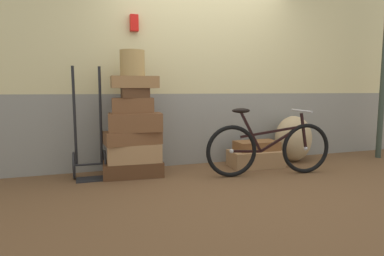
{
  "coord_description": "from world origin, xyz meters",
  "views": [
    {
      "loc": [
        -1.56,
        -3.47,
        1.03
      ],
      "look_at": [
        -0.3,
        0.27,
        0.57
      ],
      "focal_mm": 30.31,
      "sensor_mm": 36.0,
      "label": 1
    }
  ],
  "objects": [
    {
      "name": "ground",
      "position": [
        0.0,
        0.0,
        -0.03
      ],
      "size": [
        9.24,
        5.2,
        0.06
      ],
      "primitive_type": "cube",
      "color": "brown"
    },
    {
      "name": "station_building",
      "position": [
        0.01,
        0.85,
        1.52
      ],
      "size": [
        7.24,
        0.74,
        3.03
      ],
      "color": "gray",
      "rests_on": "ground"
    },
    {
      "name": "suitcase_0",
      "position": [
        -1.01,
        0.36,
        0.09
      ],
      "size": [
        0.72,
        0.4,
        0.18
      ],
      "primitive_type": "cube",
      "rotation": [
        0.0,
        0.0,
        -0.07
      ],
      "color": "#4C2D19",
      "rests_on": "ground"
    },
    {
      "name": "suitcase_1",
      "position": [
        -1.0,
        0.35,
        0.29
      ],
      "size": [
        0.64,
        0.35,
        0.22
      ],
      "primitive_type": "cube",
      "rotation": [
        0.0,
        0.0,
        -0.05
      ],
      "color": "#9E754C",
      "rests_on": "suitcase_0"
    },
    {
      "name": "suitcase_2",
      "position": [
        -1.01,
        0.36,
        0.47
      ],
      "size": [
        0.67,
        0.38,
        0.15
      ],
      "primitive_type": "cube",
      "rotation": [
        0.0,
        0.0,
        0.08
      ],
      "color": "brown",
      "rests_on": "suitcase_1"
    },
    {
      "name": "suitcase_3",
      "position": [
        -0.98,
        0.35,
        0.65
      ],
      "size": [
        0.64,
        0.39,
        0.22
      ],
      "primitive_type": "cube",
      "rotation": [
        0.0,
        0.0,
        -0.1
      ],
      "color": "brown",
      "rests_on": "suitcase_2"
    },
    {
      "name": "suitcase_4",
      "position": [
        -1.0,
        0.38,
        0.85
      ],
      "size": [
        0.5,
        0.27,
        0.18
      ],
      "primitive_type": "cube",
      "rotation": [
        0.0,
        0.0,
        -0.07
      ],
      "color": "brown",
      "rests_on": "suitcase_3"
    },
    {
      "name": "suitcase_5",
      "position": [
        -0.97,
        0.34,
        1.0
      ],
      "size": [
        0.32,
        0.18,
        0.11
      ],
      "primitive_type": "cube",
      "rotation": [
        0.0,
        0.0,
        0.03
      ],
      "color": "#4C2D19",
      "rests_on": "suitcase_4"
    },
    {
      "name": "suitcase_6",
      "position": [
        -0.97,
        0.37,
        1.12
      ],
      "size": [
        0.55,
        0.29,
        0.14
      ],
      "primitive_type": "cube",
      "rotation": [
        0.0,
        0.0,
        -0.02
      ],
      "color": "olive",
      "rests_on": "suitcase_5"
    },
    {
      "name": "suitcase_7",
      "position": [
        0.64,
        0.35,
        0.11
      ],
      "size": [
        0.73,
        0.47,
        0.22
      ],
      "primitive_type": "cube",
      "rotation": [
        0.0,
        0.0,
        -0.08
      ],
      "color": "#9E754C",
      "rests_on": "ground"
    },
    {
      "name": "suitcase_8",
      "position": [
        0.67,
        0.38,
        0.28
      ],
      "size": [
        0.58,
        0.33,
        0.12
      ],
      "primitive_type": "cube",
      "rotation": [
        0.0,
        0.0,
        -0.02
      ],
      "color": "brown",
      "rests_on": "suitcase_7"
    },
    {
      "name": "wicker_basket",
      "position": [
        -1.0,
        0.37,
        1.34
      ],
      "size": [
        0.29,
        0.29,
        0.3
      ],
      "primitive_type": "cylinder",
      "color": "#A8844C",
      "rests_on": "suitcase_6"
    },
    {
      "name": "luggage_trolley",
      "position": [
        -1.51,
        0.45,
        0.29
      ],
      "size": [
        0.37,
        0.38,
        1.3
      ],
      "color": "black",
      "rests_on": "ground"
    },
    {
      "name": "burlap_sack",
      "position": [
        1.32,
        0.46,
        0.33
      ],
      "size": [
        0.55,
        0.46,
        0.66
      ],
      "primitive_type": "ellipsoid",
      "color": "tan",
      "rests_on": "ground"
    },
    {
      "name": "bicycle",
      "position": [
        0.56,
        -0.1,
        0.34
      ],
      "size": [
        1.58,
        0.46,
        0.82
      ],
      "color": "black",
      "rests_on": "ground"
    }
  ]
}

